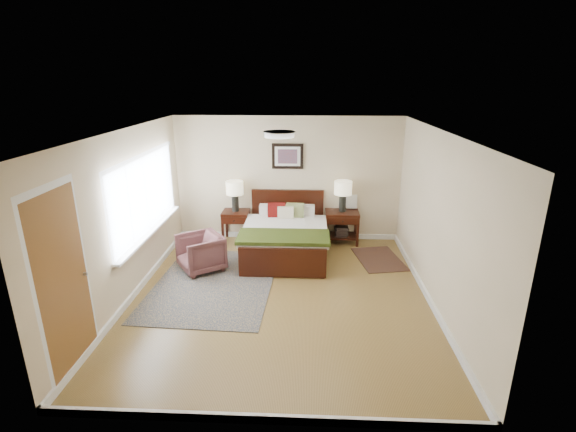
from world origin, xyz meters
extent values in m
plane|color=olive|center=(0.00, 0.00, 0.00)|extent=(5.00, 5.00, 0.00)
cube|color=beige|center=(0.00, 2.50, 1.25)|extent=(4.50, 0.04, 2.50)
cube|color=beige|center=(0.00, -2.50, 1.25)|extent=(4.50, 0.04, 2.50)
cube|color=beige|center=(-2.25, 0.00, 1.25)|extent=(0.04, 5.00, 2.50)
cube|color=beige|center=(2.25, 0.00, 1.25)|extent=(0.04, 5.00, 2.50)
cube|color=white|center=(0.00, 0.00, 2.50)|extent=(4.50, 5.00, 0.02)
cube|color=silver|center=(-2.23, 0.70, 1.40)|extent=(0.02, 2.72, 1.32)
cube|color=silver|center=(-2.21, 0.70, 1.40)|extent=(0.01, 2.60, 1.20)
cube|color=silver|center=(-2.18, 0.70, 0.77)|extent=(0.10, 2.72, 0.04)
cube|color=silver|center=(-2.23, -1.75, 1.09)|extent=(0.01, 1.00, 2.18)
cube|color=brown|center=(-2.23, -1.75, 1.05)|extent=(0.01, 0.90, 2.10)
cylinder|color=#999999|center=(-2.20, -1.37, 1.00)|extent=(0.04, 0.04, 0.04)
cylinder|color=white|center=(0.00, 0.00, 2.46)|extent=(0.40, 0.40, 0.07)
cylinder|color=beige|center=(0.00, 0.00, 2.50)|extent=(0.44, 0.44, 0.01)
cube|color=black|center=(-0.01, 2.46, 0.53)|extent=(1.46, 0.06, 1.02)
cube|color=black|center=(-0.01, 0.63, 0.27)|extent=(1.46, 0.06, 0.51)
cube|color=black|center=(-0.69, 1.54, 0.29)|extent=(0.06, 1.81, 0.16)
cube|color=black|center=(0.68, 1.54, 0.29)|extent=(0.06, 1.81, 0.16)
cube|color=silver|center=(-0.01, 1.54, 0.41)|extent=(1.36, 1.79, 0.20)
cube|color=silver|center=(-0.01, 1.44, 0.55)|extent=(1.54, 1.56, 0.09)
cube|color=#333810|center=(-0.01, 0.99, 0.59)|extent=(1.58, 0.70, 0.06)
cube|color=silver|center=(-0.32, 2.22, 0.67)|extent=(0.46, 0.18, 0.24)
cube|color=silver|center=(0.31, 2.22, 0.67)|extent=(0.46, 0.18, 0.24)
cube|color=#540B09|center=(-0.21, 2.10, 0.71)|extent=(0.36, 0.17, 0.29)
cube|color=olive|center=(0.16, 2.10, 0.71)|extent=(0.35, 0.16, 0.29)
cube|color=beige|center=(-0.02, 2.02, 0.69)|extent=(0.31, 0.13, 0.26)
cube|color=black|center=(-0.01, 2.48, 1.72)|extent=(0.62, 0.03, 0.50)
cube|color=silver|center=(-0.01, 2.46, 1.72)|extent=(0.50, 0.01, 0.38)
cube|color=#A52D23|center=(-0.01, 2.44, 1.72)|extent=(0.38, 0.01, 0.28)
cube|color=black|center=(-1.05, 2.27, 0.61)|extent=(0.53, 0.48, 0.05)
cube|color=black|center=(-1.28, 2.06, 0.29)|extent=(0.05, 0.05, 0.59)
cube|color=black|center=(-0.81, 2.06, 0.29)|extent=(0.05, 0.05, 0.59)
cube|color=black|center=(-1.28, 2.48, 0.29)|extent=(0.05, 0.05, 0.59)
cube|color=black|center=(-0.81, 2.48, 0.29)|extent=(0.05, 0.05, 0.59)
cube|color=black|center=(-1.05, 2.05, 0.51)|extent=(0.47, 0.03, 0.14)
cube|color=black|center=(1.09, 2.27, 0.63)|extent=(0.66, 0.50, 0.05)
cube|color=black|center=(0.79, 2.05, 0.31)|extent=(0.05, 0.05, 0.61)
cube|color=black|center=(1.39, 2.05, 0.31)|extent=(0.05, 0.05, 0.61)
cube|color=black|center=(0.79, 2.49, 0.31)|extent=(0.05, 0.05, 0.61)
cube|color=black|center=(1.39, 2.49, 0.31)|extent=(0.05, 0.05, 0.61)
cube|color=black|center=(1.09, 2.04, 0.53)|extent=(0.60, 0.03, 0.14)
cube|color=black|center=(1.09, 2.27, 0.14)|extent=(0.60, 0.44, 0.03)
cube|color=black|center=(1.09, 2.27, 0.17)|extent=(0.24, 0.31, 0.03)
cube|color=black|center=(1.09, 2.27, 0.20)|extent=(0.24, 0.31, 0.03)
cube|color=black|center=(1.09, 2.27, 0.24)|extent=(0.24, 0.31, 0.03)
cube|color=black|center=(1.09, 2.27, 0.28)|extent=(0.24, 0.31, 0.03)
cube|color=black|center=(1.09, 2.27, 0.31)|extent=(0.24, 0.31, 0.03)
cube|color=black|center=(1.09, 2.27, 0.34)|extent=(0.24, 0.31, 0.03)
cylinder|color=black|center=(-1.05, 2.27, 0.80)|extent=(0.14, 0.14, 0.32)
cylinder|color=black|center=(-1.05, 2.27, 0.98)|extent=(0.02, 0.02, 0.06)
cylinder|color=#FCEEC0|center=(-1.05, 2.27, 1.12)|extent=(0.34, 0.34, 0.26)
cylinder|color=black|center=(1.09, 2.27, 0.82)|extent=(0.14, 0.14, 0.32)
cylinder|color=black|center=(1.09, 2.27, 1.00)|extent=(0.02, 0.02, 0.06)
cylinder|color=#FCEEC0|center=(1.09, 2.27, 1.14)|extent=(0.34, 0.34, 0.26)
imported|color=brown|center=(-1.43, 0.87, 0.32)|extent=(0.97, 0.96, 0.64)
cube|color=#0B1B38|center=(-1.10, 0.36, 0.01)|extent=(1.99, 2.73, 0.01)
cube|color=black|center=(1.73, 1.45, 0.01)|extent=(0.94, 1.25, 0.01)
camera|label=1|loc=(0.38, -5.67, 3.18)|focal=26.00mm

